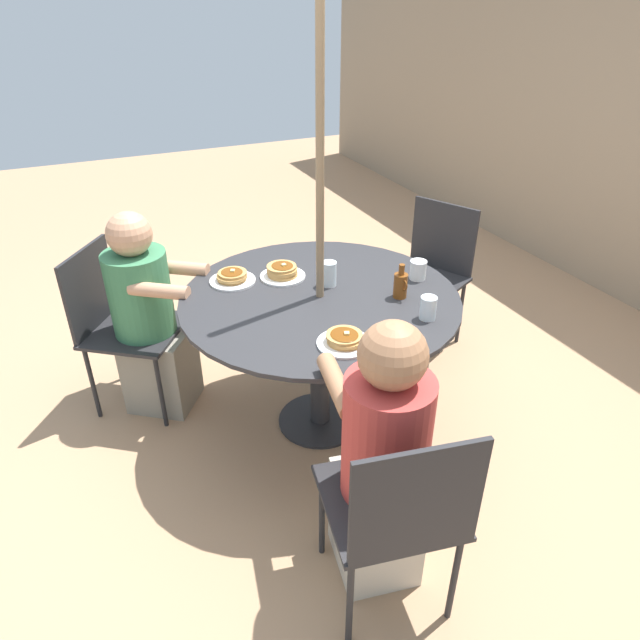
% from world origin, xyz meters
% --- Properties ---
extents(ground_plane, '(12.00, 12.00, 0.00)m').
position_xyz_m(ground_plane, '(0.00, 0.00, 0.00)').
color(ground_plane, tan).
extents(patio_table, '(1.31, 1.31, 0.76)m').
position_xyz_m(patio_table, '(0.00, 0.00, 0.64)').
color(patio_table, '#28282B').
rests_on(patio_table, ground).
extents(umbrella_pole, '(0.04, 0.04, 2.09)m').
position_xyz_m(umbrella_pole, '(0.00, 0.00, 1.05)').
color(umbrella_pole, '#846B4C').
rests_on(umbrella_pole, ground).
extents(patio_chair_north, '(0.60, 0.60, 0.89)m').
position_xyz_m(patio_chair_north, '(-0.47, 0.97, 0.52)').
color(patio_chair_north, '#232326').
rests_on(patio_chair_north, ground).
extents(patio_chair_east, '(0.63, 0.63, 0.89)m').
position_xyz_m(patio_chair_east, '(-0.63, -0.87, 0.52)').
color(patio_chair_east, '#232326').
rests_on(patio_chair_east, ground).
extents(diner_east, '(0.51, 0.54, 1.10)m').
position_xyz_m(diner_east, '(-0.53, -0.73, 0.51)').
color(diner_east, gray).
rests_on(diner_east, ground).
extents(patio_chair_south, '(0.52, 0.52, 0.89)m').
position_xyz_m(patio_chair_south, '(1.06, -0.20, 0.52)').
color(patio_chair_south, '#232326').
rests_on(patio_chair_south, ground).
extents(diner_south, '(0.52, 0.38, 1.14)m').
position_xyz_m(diner_south, '(0.89, -0.16, 0.54)').
color(diner_south, beige).
rests_on(diner_south, ground).
extents(pancake_plate_a, '(0.23, 0.23, 0.06)m').
position_xyz_m(pancake_plate_a, '(-0.31, -0.33, 0.78)').
color(pancake_plate_a, white).
rests_on(pancake_plate_a, patio_table).
extents(pancake_plate_b, '(0.23, 0.23, 0.07)m').
position_xyz_m(pancake_plate_b, '(-0.26, -0.09, 0.79)').
color(pancake_plate_b, white).
rests_on(pancake_plate_b, patio_table).
extents(pancake_plate_c, '(0.23, 0.23, 0.06)m').
position_xyz_m(pancake_plate_c, '(0.42, -0.08, 0.78)').
color(pancake_plate_c, white).
rests_on(pancake_plate_c, patio_table).
extents(syrup_bottle, '(0.09, 0.06, 0.17)m').
position_xyz_m(syrup_bottle, '(0.16, 0.33, 0.82)').
color(syrup_bottle, brown).
rests_on(syrup_bottle, patio_table).
extents(coffee_cup, '(0.08, 0.08, 0.10)m').
position_xyz_m(coffee_cup, '(0.04, 0.51, 0.81)').
color(coffee_cup, white).
rests_on(coffee_cup, patio_table).
extents(drinking_glass_a, '(0.07, 0.07, 0.12)m').
position_xyz_m(drinking_glass_a, '(-0.08, 0.09, 0.82)').
color(drinking_glass_a, silver).
rests_on(drinking_glass_a, patio_table).
extents(drinking_glass_b, '(0.07, 0.07, 0.10)m').
position_xyz_m(drinking_glass_b, '(0.38, 0.34, 0.81)').
color(drinking_glass_b, silver).
rests_on(drinking_glass_b, patio_table).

